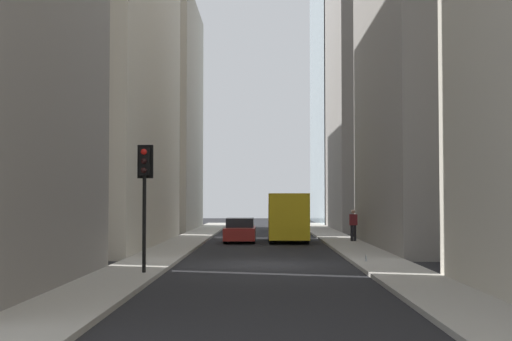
# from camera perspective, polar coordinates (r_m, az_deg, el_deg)

# --- Properties ---
(ground_plane) EXTENTS (135.00, 135.00, 0.00)m
(ground_plane) POSITION_cam_1_polar(r_m,az_deg,el_deg) (27.99, 0.66, -7.43)
(ground_plane) COLOR black
(sidewalk_right) EXTENTS (90.00, 2.20, 0.14)m
(sidewalk_right) POSITION_cam_1_polar(r_m,az_deg,el_deg) (28.34, -8.55, -7.20)
(sidewalk_right) COLOR #A8A399
(sidewalk_right) RESTS_ON ground_plane
(sidewalk_left) EXTENTS (90.00, 2.20, 0.14)m
(sidewalk_left) POSITION_cam_1_polar(r_m,az_deg,el_deg) (28.35, 9.86, -7.19)
(sidewalk_left) COLOR #A8A399
(sidewalk_left) RESTS_ON ground_plane
(building_left_far) EXTENTS (14.71, 10.00, 29.32)m
(building_left_far) POSITION_cam_1_polar(r_m,az_deg,el_deg) (61.36, 10.69, 9.18)
(building_left_far) COLOR gray
(building_left_far) RESTS_ON ground_plane
(building_right_midfar) EXTENTS (18.56, 10.00, 22.51)m
(building_right_midfar) POSITION_cam_1_polar(r_m,az_deg,el_deg) (40.97, -14.61, 10.11)
(building_right_midfar) COLOR beige
(building_right_midfar) RESTS_ON ground_plane
(building_right_far) EXTENTS (14.42, 10.00, 18.75)m
(building_right_far) POSITION_cam_1_polar(r_m,az_deg,el_deg) (60.67, -9.47, 4.25)
(building_right_far) COLOR gray
(building_right_far) RESTS_ON ground_plane
(delivery_truck) EXTENTS (6.46, 2.25, 2.84)m
(delivery_truck) POSITION_cam_1_polar(r_m,az_deg,el_deg) (42.94, 2.50, -3.68)
(delivery_truck) COLOR yellow
(delivery_truck) RESTS_ON ground_plane
(sedan_red) EXTENTS (4.30, 1.78, 1.42)m
(sedan_red) POSITION_cam_1_polar(r_m,az_deg,el_deg) (42.39, -1.27, -4.78)
(sedan_red) COLOR maroon
(sedan_red) RESTS_ON ground_plane
(traffic_light_foreground) EXTENTS (0.43, 0.52, 4.16)m
(traffic_light_foreground) POSITION_cam_1_polar(r_m,az_deg,el_deg) (23.85, -8.78, -0.61)
(traffic_light_foreground) COLOR black
(traffic_light_foreground) RESTS_ON sidewalk_right
(pedestrian) EXTENTS (0.26, 0.44, 1.78)m
(pedestrian) POSITION_cam_1_polar(r_m,az_deg,el_deg) (41.58, 7.67, -4.19)
(pedestrian) COLOR black
(pedestrian) RESTS_ON sidewalk_left
(discarded_bottle) EXTENTS (0.07, 0.07, 0.27)m
(discarded_bottle) POSITION_cam_1_polar(r_m,az_deg,el_deg) (28.15, 8.66, -6.87)
(discarded_bottle) COLOR #999EA3
(discarded_bottle) RESTS_ON sidewalk_left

